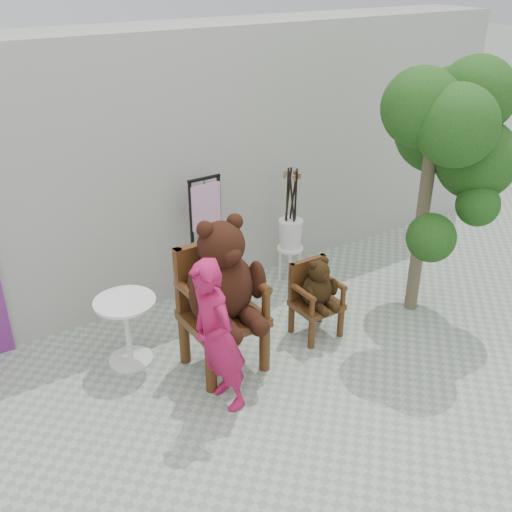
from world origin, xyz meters
The scene contains 9 objects.
ground_plane centered at (0.00, 0.00, 0.00)m, with size 60.00×60.00×0.00m, color #9DA695.
back_wall centered at (0.00, 3.10, 1.50)m, with size 9.00×1.00×3.00m, color #ACAAA1.
chair_big centered at (-0.71, 1.14, 0.89)m, with size 0.78×0.83×1.59m.
chair_small centered at (0.39, 1.08, 0.52)m, with size 0.47×0.48×0.90m.
person centered at (-1.06, 0.63, 0.74)m, with size 0.54×0.36×1.49m, color #AC1548.
cafe_table centered at (-1.47, 1.70, 0.44)m, with size 0.60×0.60×0.70m.
display_stand centered at (-0.21, 2.35, 0.58)m, with size 0.46×0.36×1.51m.
stool_bucket centered at (0.86, 2.20, 0.64)m, with size 0.32×0.32×1.45m.
tree centered at (1.85, 0.83, 2.09)m, with size 1.58×1.56×2.81m.
Camera 1 is at (-3.10, -3.11, 3.65)m, focal length 42.00 mm.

